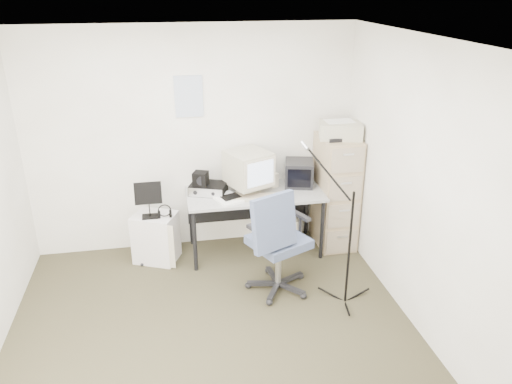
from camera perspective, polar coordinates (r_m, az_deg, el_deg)
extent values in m
cube|color=#383425|center=(4.57, -4.76, -16.31)|extent=(3.60, 3.60, 0.01)
cube|color=white|center=(3.56, -6.12, 16.68)|extent=(3.60, 3.60, 0.01)
cube|color=white|center=(5.58, -7.23, 5.78)|extent=(3.60, 0.02, 2.50)
cube|color=white|center=(2.40, -0.74, -19.99)|extent=(3.60, 0.02, 2.50)
cube|color=white|center=(4.42, 18.54, 0.03)|extent=(0.02, 3.60, 2.50)
cube|color=white|center=(5.44, -7.69, 10.77)|extent=(0.30, 0.02, 0.44)
cube|color=tan|center=(5.80, 9.07, 0.02)|extent=(0.40, 0.60, 1.30)
cube|color=#B2AD9C|center=(5.53, 9.64, 6.96)|extent=(0.51, 0.41, 0.17)
cube|color=#ABABAB|center=(5.66, -0.15, -3.45)|extent=(1.50, 0.70, 0.73)
cube|color=#B2AD9C|center=(5.45, -0.88, 2.31)|extent=(0.56, 0.57, 0.46)
cube|color=black|center=(5.68, 4.94, 2.18)|extent=(0.39, 0.40, 0.29)
cube|color=#BFB59E|center=(5.63, 2.02, 1.39)|extent=(0.11, 0.11, 0.16)
cube|color=#B2AD9C|center=(5.35, -0.42, -0.60)|extent=(0.51, 0.23, 0.03)
cube|color=black|center=(5.37, 3.85, -0.55)|extent=(0.09, 0.12, 0.03)
cube|color=black|center=(5.49, -5.46, 0.42)|extent=(0.46, 0.39, 0.11)
cube|color=black|center=(5.42, -6.35, 1.54)|extent=(0.19, 0.19, 0.15)
cube|color=white|center=(5.33, -3.32, -0.74)|extent=(0.34, 0.39, 0.02)
cube|color=#B2AD9C|center=(5.90, 3.50, -4.26)|extent=(0.20, 0.41, 0.38)
cube|color=#485175|center=(4.88, 2.63, -5.47)|extent=(0.86, 0.86, 1.12)
cube|color=silver|center=(5.63, -11.37, -5.09)|extent=(0.55, 0.50, 0.55)
cube|color=black|center=(5.39, -12.17, -0.84)|extent=(0.31, 0.22, 0.41)
torus|color=black|center=(5.41, -10.39, -2.39)|extent=(0.21, 0.21, 0.03)
cylinder|color=black|center=(4.67, 10.77, -4.50)|extent=(0.03, 0.03, 1.52)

